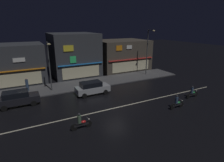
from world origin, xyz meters
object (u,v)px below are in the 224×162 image
object	(u,v)px
streetlamp_east	(148,49)
traffic_cone	(81,90)
parked_car_near_kerb	(92,88)
motorcycle_following	(177,103)
streetlamp_mid	(49,63)
motorcycle_lead	(192,93)
motorcycle_opposite_lane	(81,122)
pedestrian_on_sidewalk	(27,85)
parked_car_trailing	(18,98)

from	to	relation	value
streetlamp_east	traffic_cone	distance (m)	13.93
parked_car_near_kerb	motorcycle_following	bearing A→B (deg)	128.99
streetlamp_mid	parked_car_near_kerb	world-z (taller)	streetlamp_mid
motorcycle_lead	motorcycle_opposite_lane	distance (m)	14.31
pedestrian_on_sidewalk	traffic_cone	size ratio (longest dim) A/B	3.18
parked_car_trailing	motorcycle_opposite_lane	xyz separation A→B (m)	(4.68, -7.72, -0.24)
motorcycle_opposite_lane	parked_car_near_kerb	bearing A→B (deg)	-113.14
parked_car_near_kerb	streetlamp_mid	bearing A→B (deg)	-35.59
parked_car_near_kerb	motorcycle_opposite_lane	world-z (taller)	parked_car_near_kerb
streetlamp_mid	parked_car_near_kerb	size ratio (longest dim) A/B	1.49
streetlamp_mid	motorcycle_opposite_lane	xyz separation A→B (m)	(0.63, -10.42, -3.34)
parked_car_near_kerb	motorcycle_lead	world-z (taller)	parked_car_near_kerb
motorcycle_following	motorcycle_opposite_lane	bearing A→B (deg)	-11.49
parked_car_trailing	motorcycle_opposite_lane	bearing A→B (deg)	-58.77
streetlamp_mid	pedestrian_on_sidewalk	size ratio (longest dim) A/B	3.68
parked_car_near_kerb	streetlamp_east	bearing A→B (deg)	-160.84
parked_car_near_kerb	traffic_cone	size ratio (longest dim) A/B	7.82
streetlamp_east	motorcycle_opposite_lane	distance (m)	19.82
pedestrian_on_sidewalk	streetlamp_mid	bearing A→B (deg)	-106.18
pedestrian_on_sidewalk	motorcycle_opposite_lane	world-z (taller)	pedestrian_on_sidewalk
pedestrian_on_sidewalk	motorcycle_following	bearing A→B (deg)	-119.85
streetlamp_east	traffic_cone	size ratio (longest dim) A/B	14.02
motorcycle_following	streetlamp_east	bearing A→B (deg)	-120.79
streetlamp_east	pedestrian_on_sidewalk	world-z (taller)	streetlamp_east
parked_car_near_kerb	motorcycle_following	distance (m)	10.35
parked_car_trailing	traffic_cone	bearing A→B (deg)	6.35
pedestrian_on_sidewalk	motorcycle_lead	world-z (taller)	pedestrian_on_sidewalk
parked_car_trailing	motorcycle_following	size ratio (longest dim) A/B	2.26
streetlamp_east	streetlamp_mid	bearing A→B (deg)	-176.74
streetlamp_mid	motorcycle_opposite_lane	world-z (taller)	streetlamp_mid
streetlamp_mid	streetlamp_east	distance (m)	16.41
pedestrian_on_sidewalk	motorcycle_following	world-z (taller)	pedestrian_on_sidewalk
streetlamp_east	parked_car_trailing	size ratio (longest dim) A/B	1.79
motorcycle_following	traffic_cone	xyz separation A→B (m)	(-7.54, 9.38, -0.36)
parked_car_trailing	traffic_cone	distance (m)	7.57
motorcycle_lead	motorcycle_opposite_lane	size ratio (longest dim) A/B	1.00
streetlamp_mid	streetlamp_east	world-z (taller)	streetlamp_east
streetlamp_mid	motorcycle_lead	distance (m)	18.23
streetlamp_mid	motorcycle_following	size ratio (longest dim) A/B	3.38
parked_car_near_kerb	parked_car_trailing	size ratio (longest dim) A/B	1.00
streetlamp_mid	parked_car_trailing	xyz separation A→B (m)	(-4.05, -2.70, -3.11)
streetlamp_mid	traffic_cone	xyz separation A→B (m)	(3.45, -1.86, -3.70)
streetlamp_mid	parked_car_trailing	world-z (taller)	streetlamp_mid
streetlamp_east	parked_car_trailing	world-z (taller)	streetlamp_east
pedestrian_on_sidewalk	motorcycle_opposite_lane	distance (m)	12.54
pedestrian_on_sidewalk	parked_car_trailing	xyz separation A→B (m)	(-1.15, -4.31, -0.08)
streetlamp_east	parked_car_trailing	xyz separation A→B (m)	(-20.42, -3.63, -3.78)
pedestrian_on_sidewalk	parked_car_trailing	bearing A→B (deg)	178.00
motorcycle_opposite_lane	streetlamp_east	bearing A→B (deg)	-139.30
streetlamp_mid	streetlamp_east	bearing A→B (deg)	3.26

